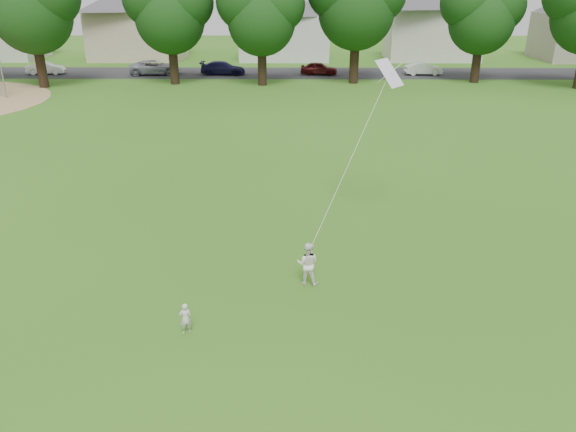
{
  "coord_description": "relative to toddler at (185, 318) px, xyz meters",
  "views": [
    {
      "loc": [
        1.04,
        -11.94,
        8.21
      ],
      "look_at": [
        0.89,
        2.0,
        2.3
      ],
      "focal_mm": 35.0,
      "sensor_mm": 36.0,
      "label": 1
    }
  ],
  "objects": [
    {
      "name": "older_boy",
      "position": [
        3.09,
        2.5,
        0.23
      ],
      "size": [
        0.71,
        0.6,
        1.31
      ],
      "primitive_type": "imported",
      "rotation": [
        0.0,
        0.0,
        2.97
      ],
      "color": "white",
      "rests_on": "ground"
    },
    {
      "name": "parked_cars",
      "position": [
        -7.36,
        41.13,
        0.18
      ],
      "size": [
        45.63,
        2.72,
        1.29
      ],
      "color": "black",
      "rests_on": "ground"
    },
    {
      "name": "ground",
      "position": [
        1.64,
        0.13,
        -0.42
      ],
      "size": [
        160.0,
        160.0,
        0.0
      ],
      "primitive_type": "plane",
      "color": "#2D6116",
      "rests_on": "ground"
    },
    {
      "name": "toddler",
      "position": [
        0.0,
        0.0,
        0.0
      ],
      "size": [
        0.36,
        0.3,
        0.85
      ],
      "primitive_type": "imported",
      "rotation": [
        0.0,
        0.0,
        3.51
      ],
      "color": "silver",
      "rests_on": "ground"
    },
    {
      "name": "house_row",
      "position": [
        0.67,
        52.13,
        4.32
      ],
      "size": [
        77.05,
        14.27,
        9.69
      ],
      "color": "beige",
      "rests_on": "ground"
    },
    {
      "name": "tree_row",
      "position": [
        2.75,
        36.12,
        5.95
      ],
      "size": [
        84.31,
        9.31,
        10.3
      ],
      "color": "black",
      "rests_on": "ground"
    },
    {
      "name": "street",
      "position": [
        1.64,
        42.13,
        -0.42
      ],
      "size": [
        90.0,
        7.0,
        0.01
      ],
      "primitive_type": "cube",
      "color": "#2D2D30",
      "rests_on": "ground"
    },
    {
      "name": "kite",
      "position": [
        4.45,
        4.74,
        2.73
      ],
      "size": [
        1.97,
        2.89,
        6.85
      ],
      "color": "white",
      "rests_on": "ground"
    }
  ]
}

